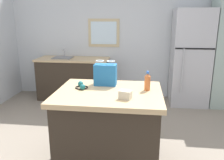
{
  "coord_description": "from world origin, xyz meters",
  "views": [
    {
      "loc": [
        0.22,
        -2.48,
        1.73
      ],
      "look_at": [
        -0.12,
        0.26,
        0.98
      ],
      "focal_mm": 37.14,
      "sensor_mm": 36.0,
      "label": 1
    }
  ],
  "objects_px": {
    "kitchen_island": "(109,129)",
    "small_box": "(125,95)",
    "refrigerator": "(190,58)",
    "bottle": "(147,82)",
    "ear_defenders": "(82,86)",
    "shopping_bag": "(105,74)"
  },
  "relations": [
    {
      "from": "ear_defenders",
      "to": "shopping_bag",
      "type": "bearing_deg",
      "value": 32.89
    },
    {
      "from": "shopping_bag",
      "to": "bottle",
      "type": "height_order",
      "value": "shopping_bag"
    },
    {
      "from": "small_box",
      "to": "bottle",
      "type": "distance_m",
      "value": 0.39
    },
    {
      "from": "kitchen_island",
      "to": "refrigerator",
      "type": "bearing_deg",
      "value": 59.73
    },
    {
      "from": "bottle",
      "to": "small_box",
      "type": "bearing_deg",
      "value": -125.55
    },
    {
      "from": "shopping_bag",
      "to": "small_box",
      "type": "bearing_deg",
      "value": -59.93
    },
    {
      "from": "kitchen_island",
      "to": "small_box",
      "type": "distance_m",
      "value": 0.59
    },
    {
      "from": "bottle",
      "to": "kitchen_island",
      "type": "bearing_deg",
      "value": -167.41
    },
    {
      "from": "kitchen_island",
      "to": "ear_defenders",
      "type": "distance_m",
      "value": 0.59
    },
    {
      "from": "shopping_bag",
      "to": "ear_defenders",
      "type": "height_order",
      "value": "shopping_bag"
    },
    {
      "from": "small_box",
      "to": "shopping_bag",
      "type": "bearing_deg",
      "value": 120.07
    },
    {
      "from": "shopping_bag",
      "to": "bottle",
      "type": "relative_size",
      "value": 1.37
    },
    {
      "from": "shopping_bag",
      "to": "ear_defenders",
      "type": "distance_m",
      "value": 0.33
    },
    {
      "from": "bottle",
      "to": "ear_defenders",
      "type": "relative_size",
      "value": 1.11
    },
    {
      "from": "kitchen_island",
      "to": "small_box",
      "type": "relative_size",
      "value": 9.7
    },
    {
      "from": "refrigerator",
      "to": "ear_defenders",
      "type": "xyz_separation_m",
      "value": [
        -1.66,
        -2.19,
        0.01
      ]
    },
    {
      "from": "refrigerator",
      "to": "bottle",
      "type": "bearing_deg",
      "value": -112.47
    },
    {
      "from": "kitchen_island",
      "to": "ear_defenders",
      "type": "height_order",
      "value": "ear_defenders"
    },
    {
      "from": "kitchen_island",
      "to": "bottle",
      "type": "relative_size",
      "value": 5.37
    },
    {
      "from": "shopping_bag",
      "to": "small_box",
      "type": "distance_m",
      "value": 0.55
    },
    {
      "from": "small_box",
      "to": "ear_defenders",
      "type": "distance_m",
      "value": 0.62
    },
    {
      "from": "kitchen_island",
      "to": "small_box",
      "type": "xyz_separation_m",
      "value": [
        0.2,
        -0.22,
        0.5
      ]
    }
  ]
}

